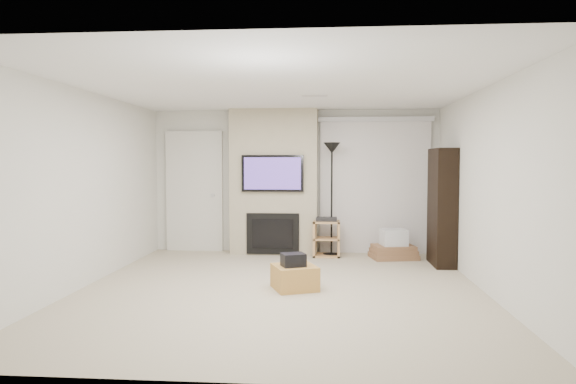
# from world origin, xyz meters

# --- Properties ---
(floor) EXTENTS (5.00, 5.50, 0.00)m
(floor) POSITION_xyz_m (0.00, 0.00, 0.00)
(floor) COLOR #BDB094
(floor) RESTS_ON ground
(ceiling) EXTENTS (5.00, 5.50, 0.00)m
(ceiling) POSITION_xyz_m (0.00, 0.00, 2.50)
(ceiling) COLOR white
(ceiling) RESTS_ON wall_back
(wall_back) EXTENTS (5.00, 0.00, 2.50)m
(wall_back) POSITION_xyz_m (0.00, 2.75, 1.25)
(wall_back) COLOR silver
(wall_back) RESTS_ON ground
(wall_front) EXTENTS (5.00, 0.00, 2.50)m
(wall_front) POSITION_xyz_m (0.00, -2.75, 1.25)
(wall_front) COLOR silver
(wall_front) RESTS_ON ground
(wall_left) EXTENTS (0.00, 5.50, 2.50)m
(wall_left) POSITION_xyz_m (-2.50, 0.00, 1.25)
(wall_left) COLOR silver
(wall_left) RESTS_ON ground
(wall_right) EXTENTS (0.00, 5.50, 2.50)m
(wall_right) POSITION_xyz_m (2.50, 0.00, 1.25)
(wall_right) COLOR silver
(wall_right) RESTS_ON ground
(hvac_vent) EXTENTS (0.35, 0.18, 0.01)m
(hvac_vent) POSITION_xyz_m (0.40, 0.80, 2.50)
(hvac_vent) COLOR silver
(hvac_vent) RESTS_ON ceiling
(ottoman) EXTENTS (0.65, 0.65, 0.30)m
(ottoman) POSITION_xyz_m (0.18, 0.01, 0.15)
(ottoman) COLOR #BE8940
(ottoman) RESTS_ON floor
(black_bag) EXTENTS (0.34, 0.31, 0.16)m
(black_bag) POSITION_xyz_m (0.16, -0.03, 0.38)
(black_bag) COLOR black
(black_bag) RESTS_ON ottoman
(fireplace_wall) EXTENTS (1.50, 0.47, 2.50)m
(fireplace_wall) POSITION_xyz_m (-0.35, 2.54, 1.24)
(fireplace_wall) COLOR tan
(fireplace_wall) RESTS_ON floor
(entry_door) EXTENTS (1.02, 0.11, 2.14)m
(entry_door) POSITION_xyz_m (-1.80, 2.71, 1.05)
(entry_door) COLOR silver
(entry_door) RESTS_ON floor
(vertical_blinds) EXTENTS (1.98, 0.10, 2.37)m
(vertical_blinds) POSITION_xyz_m (1.40, 2.70, 1.27)
(vertical_blinds) COLOR silver
(vertical_blinds) RESTS_ON floor
(floor_lamp) EXTENTS (0.28, 0.28, 1.92)m
(floor_lamp) POSITION_xyz_m (0.65, 2.38, 1.51)
(floor_lamp) COLOR black
(floor_lamp) RESTS_ON floor
(av_stand) EXTENTS (0.45, 0.38, 0.66)m
(av_stand) POSITION_xyz_m (0.56, 2.32, 0.35)
(av_stand) COLOR tan
(av_stand) RESTS_ON floor
(box_stack) EXTENTS (0.81, 0.67, 0.49)m
(box_stack) POSITION_xyz_m (1.67, 2.20, 0.18)
(box_stack) COLOR #8C6241
(box_stack) RESTS_ON floor
(bookshelf) EXTENTS (0.30, 0.80, 1.80)m
(bookshelf) POSITION_xyz_m (2.34, 1.72, 0.90)
(bookshelf) COLOR black
(bookshelf) RESTS_ON floor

